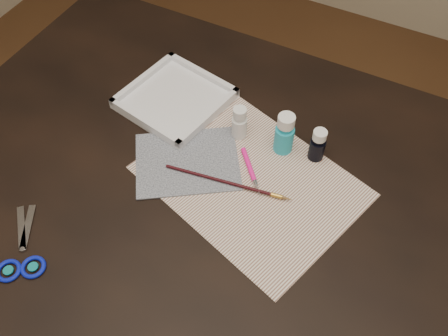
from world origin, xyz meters
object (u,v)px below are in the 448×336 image
at_px(paint_bottle_navy, 318,145).
at_px(palette_tray, 175,98).
at_px(paper, 251,181).
at_px(paint_bottle_white, 239,123).
at_px(canvas, 187,161).
at_px(scissors, 19,243).
at_px(paint_bottle_cyan, 285,133).

xyz_separation_m(paint_bottle_navy, palette_tray, (-0.34, 0.00, -0.03)).
distance_m(paper, paint_bottle_white, 0.13).
relative_size(canvas, palette_tray, 1.01).
bearing_deg(canvas, palette_tray, 128.61).
relative_size(paper, paint_bottle_navy, 5.19).
height_order(scissors, palette_tray, palette_tray).
relative_size(canvas, scissors, 1.20).
xyz_separation_m(paint_bottle_cyan, palette_tray, (-0.27, 0.02, -0.04)).
height_order(paint_bottle_white, paint_bottle_cyan, paint_bottle_cyan).
distance_m(paint_bottle_cyan, paint_bottle_navy, 0.07).
relative_size(canvas, paint_bottle_cyan, 2.15).
bearing_deg(paint_bottle_navy, scissors, -132.82).
bearing_deg(scissors, paint_bottle_white, -73.38).
bearing_deg(paper, scissors, -134.34).
relative_size(paint_bottle_white, palette_tray, 0.38).
height_order(paint_bottle_cyan, paint_bottle_navy, paint_bottle_cyan).
relative_size(scissors, palette_tray, 0.84).
xyz_separation_m(paper, palette_tray, (-0.25, 0.12, 0.01)).
relative_size(paint_bottle_navy, scissors, 0.45).
bearing_deg(paint_bottle_white, palette_tray, 172.47).
bearing_deg(paper, paint_bottle_cyan, 77.65).
bearing_deg(palette_tray, paper, -26.15).
bearing_deg(scissors, paint_bottle_navy, -86.48).
bearing_deg(canvas, paint_bottle_cyan, 37.65).
bearing_deg(paint_bottle_navy, paint_bottle_white, -173.58).
xyz_separation_m(paint_bottle_cyan, paint_bottle_navy, (0.07, 0.01, -0.01)).
relative_size(paper, scissors, 2.34).
relative_size(paper, paint_bottle_cyan, 4.17).
relative_size(paint_bottle_navy, palette_tray, 0.38).
bearing_deg(paint_bottle_cyan, paint_bottle_white, -175.37).
bearing_deg(paint_bottle_navy, paint_bottle_cyan, -171.06).
height_order(paint_bottle_navy, palette_tray, paint_bottle_navy).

